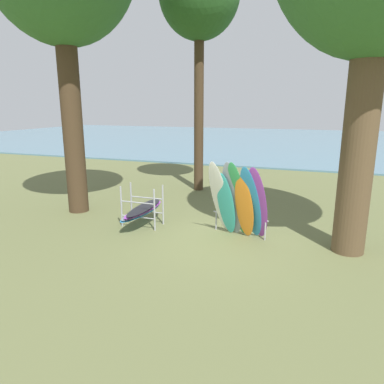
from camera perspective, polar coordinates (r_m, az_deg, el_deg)
The scene contains 4 objects.
ground_plane at distance 9.67m, azimuth 4.81°, elevation -8.10°, with size 80.00×80.00×0.00m, color #60663D.
lake_water at distance 38.83m, azimuth 16.54°, elevation 7.92°, with size 80.00×36.00×0.10m, color slate.
leaning_board_pile at distance 9.71m, azimuth 7.45°, elevation -1.65°, with size 1.79×1.19×2.19m.
board_storage_rack at distance 10.93m, azimuth -7.95°, elevation -2.84°, with size 1.15×2.13×1.25m.
Camera 1 is at (2.28, -8.69, 3.58)m, focal length 33.16 mm.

